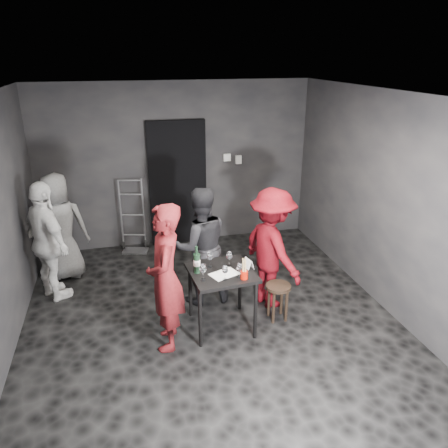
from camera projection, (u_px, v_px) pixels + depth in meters
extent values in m
cube|color=black|center=(210.00, 318.00, 5.47)|extent=(4.50, 5.00, 0.02)
cube|color=silver|center=(207.00, 94.00, 4.48)|extent=(4.50, 5.00, 0.02)
cube|color=black|center=(177.00, 165.00, 7.23)|extent=(4.50, 0.04, 2.70)
cube|color=black|center=(293.00, 354.00, 2.72)|extent=(4.50, 0.04, 2.70)
cube|color=black|center=(383.00, 202.00, 5.48)|extent=(0.04, 5.00, 2.70)
cube|color=black|center=(178.00, 184.00, 7.28)|extent=(0.95, 0.10, 2.10)
cube|color=#B7B7B2|center=(227.00, 157.00, 7.34)|extent=(0.12, 0.06, 0.12)
cube|color=#B7B7B2|center=(238.00, 160.00, 7.40)|extent=(0.10, 0.06, 0.14)
cylinder|color=#B2B2B7|center=(121.00, 216.00, 7.12)|extent=(0.03, 0.03, 1.22)
cylinder|color=#B2B2B7|center=(144.00, 214.00, 7.21)|extent=(0.03, 0.03, 1.22)
cube|color=#B2B2B7|center=(136.00, 251.00, 7.27)|extent=(0.41, 0.22, 0.03)
cylinder|color=black|center=(124.00, 245.00, 7.35)|extent=(0.04, 0.16, 0.16)
cylinder|color=black|center=(146.00, 242.00, 7.43)|extent=(0.04, 0.16, 0.16)
cube|color=black|center=(221.00, 272.00, 5.04)|extent=(0.72, 0.72, 0.04)
cylinder|color=black|center=(200.00, 319.00, 4.82)|extent=(0.04, 0.04, 0.71)
cylinder|color=black|center=(255.00, 311.00, 4.96)|extent=(0.04, 0.04, 0.71)
cylinder|color=black|center=(190.00, 291.00, 5.39)|extent=(0.04, 0.04, 0.71)
cylinder|color=black|center=(240.00, 284.00, 5.54)|extent=(0.04, 0.04, 0.71)
cylinder|color=black|center=(278.00, 287.00, 5.30)|extent=(0.31, 0.31, 0.04)
cylinder|color=black|center=(281.00, 300.00, 5.48)|extent=(0.04, 0.04, 0.41)
cylinder|color=black|center=(269.00, 301.00, 5.44)|extent=(0.04, 0.04, 0.41)
cylinder|color=black|center=(274.00, 308.00, 5.29)|extent=(0.04, 0.04, 0.41)
cylinder|color=black|center=(286.00, 307.00, 5.33)|extent=(0.04, 0.04, 0.41)
imported|color=maroon|center=(165.00, 270.00, 4.66)|extent=(0.53, 0.74, 1.87)
imported|color=black|center=(200.00, 244.00, 5.58)|extent=(0.81, 0.47, 1.64)
imported|color=#5F080F|center=(272.00, 246.00, 5.50)|extent=(0.79, 1.17, 1.66)
imported|color=silver|center=(47.00, 238.00, 5.62)|extent=(0.98, 1.12, 1.75)
imported|color=slate|center=(59.00, 225.00, 6.18)|extent=(0.83, 0.49, 1.63)
cube|color=white|center=(224.00, 274.00, 4.96)|extent=(0.37, 0.31, 0.00)
cylinder|color=black|center=(197.00, 263.00, 4.96)|extent=(0.08, 0.08, 0.23)
cylinder|color=black|center=(196.00, 250.00, 4.90)|extent=(0.03, 0.03, 0.09)
cylinder|color=white|center=(197.00, 262.00, 4.95)|extent=(0.08, 0.08, 0.07)
cylinder|color=#B01304|center=(244.00, 275.00, 4.85)|extent=(0.08, 0.08, 0.09)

